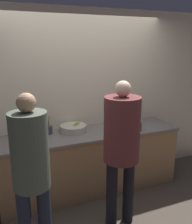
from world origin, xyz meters
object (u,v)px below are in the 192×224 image
(bottle_green, at_px, (135,119))
(cup_black, at_px, (132,122))
(utensil_crock, at_px, (48,129))
(bottle_amber, at_px, (35,134))
(person_center, at_px, (122,141))
(potted_plant, at_px, (21,129))
(bottle_dark, at_px, (140,126))
(person_left, at_px, (31,167))
(fruit_bowl, at_px, (73,128))

(bottle_green, height_order, cup_black, bottle_green)
(utensil_crock, relative_size, bottle_amber, 1.24)
(person_center, relative_size, utensil_crock, 6.84)
(bottle_green, height_order, potted_plant, potted_plant)
(bottle_dark, xyz_separation_m, bottle_amber, (-1.44, 0.22, 0.02))
(person_left, distance_m, potted_plant, 1.16)
(person_left, height_order, bottle_dark, person_left)
(fruit_bowl, xyz_separation_m, potted_plant, (-0.71, 0.05, 0.07))
(person_left, relative_size, person_center, 0.98)
(person_left, xyz_separation_m, potted_plant, (0.04, 1.16, 0.00))
(person_center, bearing_deg, utensil_crock, 121.40)
(utensil_crock, relative_size, potted_plant, 1.19)
(potted_plant, bearing_deg, cup_black, -3.83)
(person_left, xyz_separation_m, utensil_crock, (0.40, 1.14, -0.05))
(bottle_dark, xyz_separation_m, potted_plant, (-1.60, 0.38, 0.05))
(person_left, relative_size, potted_plant, 8.00)
(utensil_crock, height_order, bottle_dark, utensil_crock)
(person_left, bearing_deg, fruit_bowl, 55.92)
(bottle_green, bearing_deg, bottle_dark, -111.18)
(bottle_green, height_order, bottle_dark, bottle_green)
(person_center, relative_size, bottle_amber, 8.51)
(potted_plant, bearing_deg, person_left, -92.13)
(cup_black, bearing_deg, bottle_amber, -177.79)
(person_left, distance_m, cup_black, 1.97)
(bottle_green, distance_m, bottle_dark, 0.36)
(utensil_crock, bearing_deg, potted_plant, 178.18)
(bottle_green, bearing_deg, cup_black, -146.20)
(person_left, relative_size, fruit_bowl, 4.55)
(fruit_bowl, distance_m, bottle_green, 1.02)
(cup_black, distance_m, potted_plant, 1.63)
(fruit_bowl, xyz_separation_m, bottle_green, (1.02, 0.01, 0.03))
(bottle_amber, bearing_deg, cup_black, 2.21)
(utensil_crock, distance_m, bottle_dark, 1.29)
(bottle_amber, distance_m, potted_plant, 0.23)
(fruit_bowl, relative_size, utensil_crock, 1.48)
(bottle_dark, distance_m, cup_black, 0.27)
(person_left, xyz_separation_m, bottle_dark, (1.64, 0.77, -0.05))
(bottle_amber, bearing_deg, person_center, -46.13)
(utensil_crock, bearing_deg, person_left, -109.21)
(utensil_crock, bearing_deg, bottle_amber, -142.48)
(person_left, bearing_deg, bottle_amber, 78.73)
(utensil_crock, height_order, bottle_amber, utensil_crock)
(bottle_green, relative_size, cup_black, 1.89)
(person_center, bearing_deg, bottle_dark, 44.88)
(person_center, distance_m, cup_black, 1.13)
(utensil_crock, relative_size, bottle_green, 1.37)
(utensil_crock, xyz_separation_m, bottle_green, (1.37, -0.03, 0.01))
(fruit_bowl, height_order, bottle_amber, bottle_amber)
(bottle_dark, relative_size, bottle_amber, 0.81)
(person_left, xyz_separation_m, fruit_bowl, (0.75, 1.11, -0.07))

